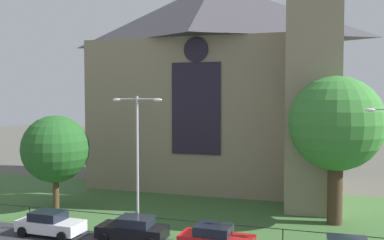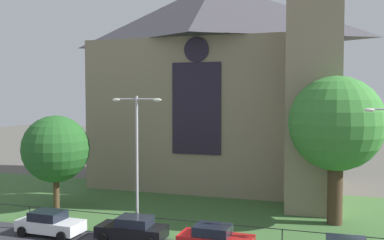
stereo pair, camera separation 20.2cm
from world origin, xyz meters
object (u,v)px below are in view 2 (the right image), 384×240
at_px(tree_left_near, 56,149).
at_px(streetlamp_near, 137,147).
at_px(parked_car_white, 50,223).
at_px(church_building, 220,81).
at_px(parked_car_red, 215,239).
at_px(parked_car_black, 133,229).
at_px(tree_right_near, 336,124).

bearing_deg(tree_left_near, streetlamp_near, -23.44).
bearing_deg(tree_left_near, parked_car_white, -58.79).
height_order(church_building, parked_car_red, church_building).
bearing_deg(streetlamp_near, parked_car_black, -77.23).
bearing_deg(streetlamp_near, church_building, 85.90).
height_order(tree_left_near, parked_car_red, tree_left_near).
relative_size(church_building, parked_car_red, 6.10).
bearing_deg(streetlamp_near, parked_car_red, -16.66).
distance_m(streetlamp_near, parked_car_red, 7.55).
height_order(tree_right_near, parked_car_white, tree_right_near).
bearing_deg(parked_car_black, church_building, -94.35).
bearing_deg(parked_car_white, parked_car_red, 3.50).
height_order(parked_car_white, parked_car_black, same).
bearing_deg(streetlamp_near, tree_right_near, 26.96).
relative_size(church_building, tree_left_near, 3.56).
bearing_deg(parked_car_red, tree_left_near, 161.12).
distance_m(tree_right_near, parked_car_black, 15.18).
bearing_deg(parked_car_white, church_building, 73.46).
bearing_deg(parked_car_black, streetlamp_near, -78.78).
relative_size(tree_left_near, parked_car_black, 1.72).
bearing_deg(church_building, streetlamp_near, -94.10).
bearing_deg(parked_car_red, parked_car_white, -176.92).
bearing_deg(streetlamp_near, parked_car_white, -160.15).
xyz_separation_m(church_building, parked_car_white, (-6.40, -18.67, -9.53)).
xyz_separation_m(parked_car_white, parked_car_red, (10.77, 0.21, 0.00)).
distance_m(tree_right_near, parked_car_red, 11.80).
height_order(tree_right_near, streetlamp_near, tree_right_near).
height_order(church_building, parked_car_black, church_building).
xyz_separation_m(streetlamp_near, parked_car_red, (5.57, -1.67, -4.81)).
xyz_separation_m(parked_car_black, parked_car_red, (5.25, -0.27, 0.00)).
distance_m(church_building, tree_left_near, 17.26).
relative_size(streetlamp_near, parked_car_white, 2.06).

